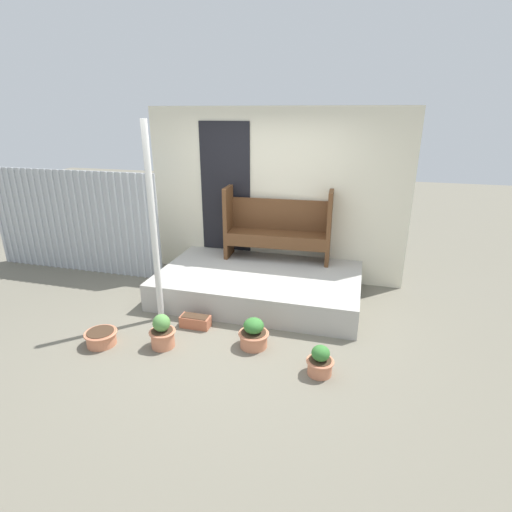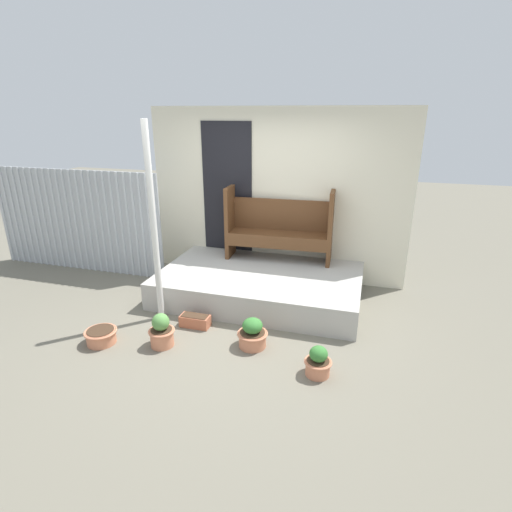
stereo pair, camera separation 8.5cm
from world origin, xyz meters
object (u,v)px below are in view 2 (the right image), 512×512
(planter_box_rect, at_px, (195,321))
(flower_pot_left, at_px, (101,336))
(bench, at_px, (279,225))
(flower_pot_right, at_px, (252,334))
(flower_pot_far_right, at_px, (318,363))
(support_post, at_px, (154,227))
(flower_pot_middle, at_px, (162,332))

(planter_box_rect, bearing_deg, flower_pot_left, -143.63)
(bench, distance_m, flower_pot_left, 2.90)
(flower_pot_right, height_order, flower_pot_far_right, flower_pot_right)
(support_post, bearing_deg, flower_pot_far_right, -16.51)
(flower_pot_far_right, xyz_separation_m, planter_box_rect, (-1.60, 0.55, -0.07))
(flower_pot_left, height_order, flower_pot_right, flower_pot_right)
(planter_box_rect, bearing_deg, support_post, 171.14)
(flower_pot_right, bearing_deg, planter_box_rect, 164.17)
(support_post, height_order, flower_pot_far_right, support_post)
(support_post, bearing_deg, flower_pot_middle, -60.49)
(flower_pot_far_right, height_order, planter_box_rect, flower_pot_far_right)
(support_post, relative_size, planter_box_rect, 6.65)
(bench, distance_m, flower_pot_right, 2.04)
(flower_pot_right, bearing_deg, bench, 94.39)
(flower_pot_middle, distance_m, flower_pot_far_right, 1.78)
(flower_pot_left, distance_m, flower_pot_middle, 0.72)
(support_post, bearing_deg, flower_pot_right, -13.19)
(flower_pot_far_right, distance_m, planter_box_rect, 1.69)
(flower_pot_far_right, bearing_deg, support_post, 163.49)
(flower_pot_middle, relative_size, flower_pot_far_right, 1.24)
(support_post, bearing_deg, bench, 53.27)
(bench, height_order, flower_pot_left, bench)
(support_post, xyz_separation_m, flower_pot_far_right, (2.11, -0.63, -1.08))
(flower_pot_middle, distance_m, planter_box_rect, 0.54)
(support_post, height_order, flower_pot_right, support_post)
(flower_pot_far_right, bearing_deg, flower_pot_middle, 178.64)
(support_post, height_order, bench, support_post)
(bench, xyz_separation_m, planter_box_rect, (-0.67, -1.66, -0.83))
(bench, bearing_deg, support_post, -129.54)
(support_post, relative_size, flower_pot_far_right, 7.53)
(flower_pot_middle, xyz_separation_m, flower_pot_right, (0.99, 0.27, -0.02))
(flower_pot_middle, bearing_deg, flower_pot_left, -168.21)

